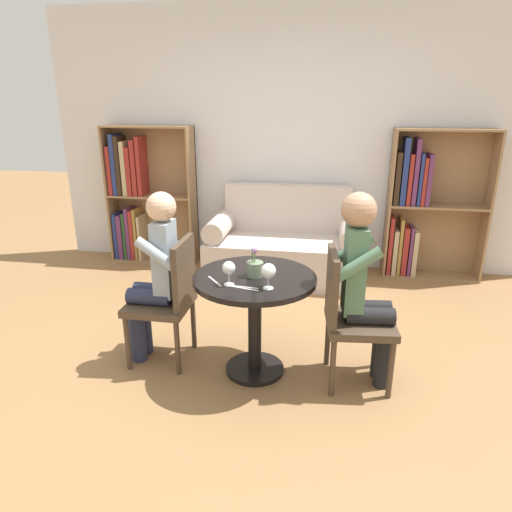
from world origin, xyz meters
TOP-DOWN VIEW (x-y plane):
  - ground_plane at (0.00, 0.00)m, footprint 16.00×16.00m
  - back_wall at (0.00, 2.24)m, footprint 5.20×0.05m
  - round_table at (0.00, 0.00)m, footprint 0.80×0.80m
  - couch at (0.00, 1.82)m, footprint 1.55×0.80m
  - bookshelf_left at (-1.66, 2.08)m, footprint 0.97×0.28m
  - bookshelf_right at (1.37, 2.08)m, footprint 0.97×0.28m
  - chair_left at (-0.61, 0.05)m, footprint 0.42×0.42m
  - chair_right at (0.61, -0.01)m, footprint 0.46×0.46m
  - person_left at (-0.70, 0.06)m, footprint 0.42×0.34m
  - person_right at (0.70, 0.01)m, footprint 0.44×0.37m
  - wine_glass_left at (-0.13, -0.17)m, footprint 0.08×0.08m
  - wine_glass_right at (0.11, -0.18)m, footprint 0.09×0.09m
  - flower_vase at (0.00, 0.00)m, footprint 0.11×0.11m
  - knife_left_setting at (-0.04, -0.19)m, footprint 0.19×0.03m
  - fork_left_setting at (-0.23, -0.13)m, footprint 0.13×0.15m
  - knife_right_setting at (-0.03, -0.21)m, footprint 0.19×0.05m

SIDE VIEW (x-z plane):
  - ground_plane at x=0.00m, z-range 0.00..0.00m
  - couch at x=0.00m, z-range -0.15..0.77m
  - chair_left at x=-0.61m, z-range 0.04..0.94m
  - chair_right at x=0.61m, z-range 0.04..0.94m
  - round_table at x=0.00m, z-range 0.18..0.88m
  - person_left at x=-0.70m, z-range 0.04..1.25m
  - person_right at x=0.70m, z-range 0.05..1.32m
  - knife_left_setting at x=-0.04m, z-range 0.70..0.70m
  - fork_left_setting at x=-0.23m, z-range 0.70..0.70m
  - knife_right_setting at x=-0.03m, z-range 0.70..0.70m
  - bookshelf_right at x=1.37m, z-range -0.02..1.49m
  - bookshelf_left at x=-1.66m, z-range -0.01..1.50m
  - flower_vase at x=0.00m, z-range 0.67..0.87m
  - wine_glass_left at x=-0.13m, z-range 0.73..0.88m
  - wine_glass_right at x=0.11m, z-range 0.73..0.89m
  - back_wall at x=0.00m, z-range 0.00..2.70m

